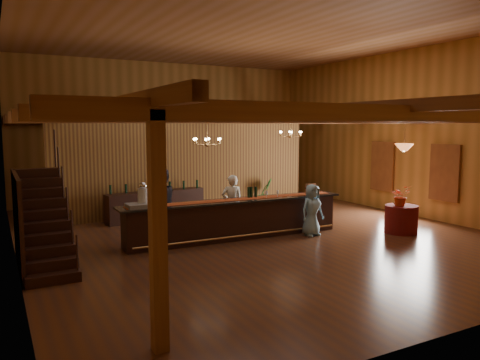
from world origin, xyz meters
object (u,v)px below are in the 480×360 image
chandelier_right (291,134)px  pendant_lamp (404,147)px  beverage_dispenser (143,195)px  staff_second (161,204)px  floor_plant (265,193)px  chandelier_left (207,141)px  guest (312,210)px  tasting_bar (236,219)px  backbar_shelf (156,205)px  bartender (232,204)px  raffle_drum (311,188)px  round_table (401,219)px

chandelier_right → pendant_lamp: same height
beverage_dispenser → staff_second: (0.68, 0.72, -0.39)m
beverage_dispenser → floor_plant: bearing=31.5°
chandelier_left → guest: (2.46, -1.46, -1.87)m
tasting_bar → chandelier_left: bearing=122.7°
beverage_dispenser → backbar_shelf: bearing=67.5°
bartender → floor_plant: (2.77, 2.79, -0.26)m
raffle_drum → staff_second: size_ratio=0.18×
chandelier_left → round_table: bearing=-26.2°
bartender → guest: size_ratio=1.15×
beverage_dispenser → floor_plant: (5.48, 3.36, -0.77)m
tasting_bar → staff_second: staff_second is taller
beverage_dispenser → chandelier_right: (5.66, 2.05, 1.40)m
tasting_bar → chandelier_right: chandelier_right is taller
chandelier_left → guest: 3.42m
chandelier_right → guest: bearing=-112.8°
pendant_lamp → bartender: pendant_lamp is taller
round_table → chandelier_right: 4.61m
chandelier_left → staff_second: size_ratio=0.42×
tasting_bar → guest: bearing=-17.9°
chandelier_right → staff_second: bearing=-165.0°
backbar_shelf → pendant_lamp: (5.47, -5.08, 1.94)m
tasting_bar → round_table: tasting_bar is taller
raffle_drum → round_table: raffle_drum is taller
bartender → backbar_shelf: bearing=-43.6°
raffle_drum → floor_plant: raffle_drum is taller
chandelier_left → pendant_lamp: size_ratio=0.89×
backbar_shelf → guest: (3.07, -4.15, 0.25)m
chandelier_left → beverage_dispenser: bearing=-161.9°
raffle_drum → backbar_shelf: 5.02m
raffle_drum → guest: bearing=-123.0°
chandelier_left → staff_second: chandelier_left is taller
beverage_dispenser → floor_plant: beverage_dispenser is taller
chandelier_right → round_table: bearing=-72.5°
round_table → guest: guest is taller
round_table → chandelier_left: bearing=153.8°
raffle_drum → backbar_shelf: (-3.46, 3.56, -0.76)m
beverage_dispenser → raffle_drum: (4.84, -0.22, -0.11)m
floor_plant → pendant_lamp: bearing=-74.9°
tasting_bar → beverage_dispenser: (-2.46, 0.11, 0.80)m
chandelier_left → floor_plant: chandelier_left is taller
tasting_bar → pendant_lamp: bearing=-18.9°
backbar_shelf → beverage_dispenser: bearing=-120.4°
beverage_dispenser → floor_plant: 6.47m
tasting_bar → backbar_shelf: size_ratio=1.92×
tasting_bar → staff_second: 2.01m
chandelier_right → bartender: size_ratio=0.49×
chandelier_left → chandelier_right: 3.92m
beverage_dispenser → raffle_drum: size_ratio=1.76×
pendant_lamp → tasting_bar: bearing=159.7°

